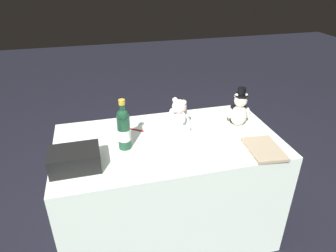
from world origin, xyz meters
TOP-DOWN VIEW (x-y plane):
  - ground_plane at (0.00, 0.00)m, footprint 12.00×12.00m
  - reception_table at (0.00, 0.00)m, footprint 1.42×0.77m
  - teddy_bear_groom at (-0.52, -0.09)m, footprint 0.15×0.14m
  - teddy_bear_bride at (-0.11, -0.09)m, footprint 0.22×0.21m
  - champagne_bottle at (0.28, 0.02)m, footprint 0.08×0.08m
  - signing_pen at (0.19, -0.17)m, footprint 0.13×0.09m
  - gift_case_black at (0.56, 0.16)m, footprint 0.27×0.19m
  - guestbook at (-0.53, 0.26)m, footprint 0.21×0.29m

SIDE VIEW (x-z plane):
  - ground_plane at x=0.00m, z-range 0.00..0.00m
  - reception_table at x=0.00m, z-range 0.00..0.79m
  - signing_pen at x=0.19m, z-range 0.79..0.80m
  - guestbook at x=-0.53m, z-range 0.79..0.81m
  - gift_case_black at x=0.56m, z-range 0.79..0.90m
  - teddy_bear_bride at x=-0.11m, z-range 0.77..1.01m
  - teddy_bear_groom at x=-0.52m, z-range 0.76..1.03m
  - champagne_bottle at x=0.28m, z-range 0.77..1.08m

